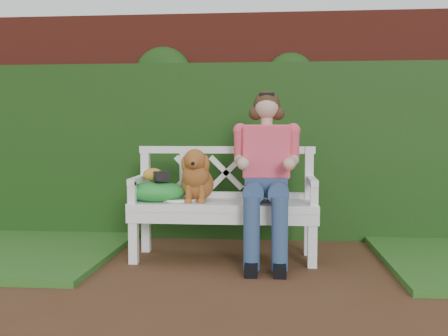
{
  "coord_description": "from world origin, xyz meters",
  "views": [
    {
      "loc": [
        0.2,
        -3.42,
        1.05
      ],
      "look_at": [
        -0.17,
        0.81,
        0.75
      ],
      "focal_mm": 42.0,
      "sensor_mm": 36.0,
      "label": 1
    }
  ],
  "objects": [
    {
      "name": "seated_woman",
      "position": [
        0.17,
        0.79,
        0.67
      ],
      "size": [
        0.79,
        0.9,
        1.34
      ],
      "primitive_type": null,
      "rotation": [
        0.0,
        0.0,
        -0.35
      ],
      "color": "#FB4052",
      "rests_on": "ground"
    },
    {
      "name": "ground",
      "position": [
        0.0,
        0.0,
        0.0
      ],
      "size": [
        60.0,
        60.0,
        0.0
      ],
      "primitive_type": "plane",
      "color": "#492A18"
    },
    {
      "name": "dog",
      "position": [
        -0.39,
        0.78,
        0.7
      ],
      "size": [
        0.42,
        0.47,
        0.43
      ],
      "primitive_type": null,
      "rotation": [
        0.0,
        0.0,
        -0.4
      ],
      "color": "#BB7742",
      "rests_on": "garden_bench"
    },
    {
      "name": "green_bag",
      "position": [
        -0.72,
        0.76,
        0.56
      ],
      "size": [
        0.54,
        0.45,
        0.16
      ],
      "primitive_type": null,
      "rotation": [
        0.0,
        0.0,
        -0.21
      ],
      "color": "#276B27",
      "rests_on": "garden_bench"
    },
    {
      "name": "camera_item",
      "position": [
        -0.68,
        0.75,
        0.68
      ],
      "size": [
        0.15,
        0.13,
        0.08
      ],
      "primitive_type": "cube",
      "rotation": [
        0.0,
        0.0,
        0.34
      ],
      "color": "black",
      "rests_on": "green_bag"
    },
    {
      "name": "baseball_glove",
      "position": [
        -0.76,
        0.8,
        0.69
      ],
      "size": [
        0.19,
        0.16,
        0.11
      ],
      "primitive_type": "ellipsoid",
      "rotation": [
        0.0,
        0.0,
        -0.21
      ],
      "color": "#C17E27",
      "rests_on": "green_bag"
    },
    {
      "name": "ivy_hedge",
      "position": [
        0.0,
        1.68,
        0.85
      ],
      "size": [
        10.0,
        0.18,
        1.7
      ],
      "primitive_type": "cube",
      "color": "#1B4210",
      "rests_on": "ground"
    },
    {
      "name": "garden_bench",
      "position": [
        -0.17,
        0.81,
        0.24
      ],
      "size": [
        1.64,
        0.79,
        0.48
      ],
      "primitive_type": null,
      "rotation": [
        0.0,
        0.0,
        -0.12
      ],
      "color": "white",
      "rests_on": "ground"
    },
    {
      "name": "brick_wall",
      "position": [
        0.0,
        1.9,
        1.1
      ],
      "size": [
        10.0,
        0.3,
        2.2
      ],
      "primitive_type": "cube",
      "color": "maroon",
      "rests_on": "ground"
    },
    {
      "name": "tennis_racket",
      "position": [
        -0.56,
        0.75,
        0.49
      ],
      "size": [
        0.6,
        0.42,
        0.03
      ],
      "primitive_type": null,
      "rotation": [
        0.0,
        0.0,
        -0.38
      ],
      "color": "silver",
      "rests_on": "garden_bench"
    }
  ]
}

